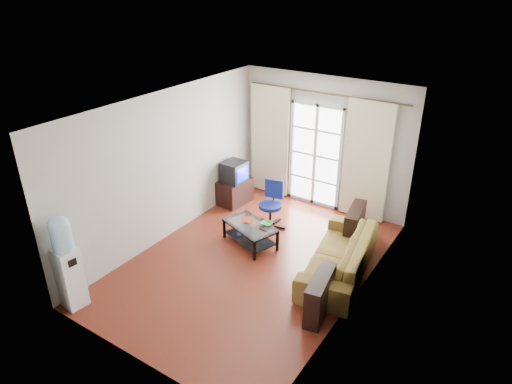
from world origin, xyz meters
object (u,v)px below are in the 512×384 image
sofa (339,255)px  task_chair (271,214)px  tv_stand (235,191)px  water_cooler (67,260)px  crt_tv (234,171)px  coffee_table (250,231)px

sofa → task_chair: task_chair is taller
tv_stand → water_cooler: (-0.06, -3.98, 0.52)m
water_cooler → sofa: bearing=50.7°
crt_tv → task_chair: bearing=-16.4°
coffee_table → tv_stand: 1.67m
sofa → coffee_table: bearing=-96.3°
crt_tv → task_chair: crt_tv is taller
tv_stand → sofa: bearing=-16.1°
task_chair → water_cooler: (-1.22, -3.55, 0.51)m
tv_stand → task_chair: (1.16, -0.43, 0.01)m
sofa → crt_tv: (-2.86, 1.06, 0.41)m
crt_tv → water_cooler: size_ratio=0.33×
task_chair → crt_tv: bearing=150.0°
sofa → water_cooler: bearing=-54.8°
sofa → crt_tv: 3.08m
sofa → water_cooler: 4.14m
sofa → task_chair: (-1.71, 0.66, -0.05)m
sofa → water_cooler: (-2.93, -2.89, 0.46)m
coffee_table → task_chair: (-0.03, 0.75, 0.01)m
task_chair → water_cooler: 3.79m
sofa → crt_tv: size_ratio=4.66×
water_cooler → tv_stand: bearing=95.2°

